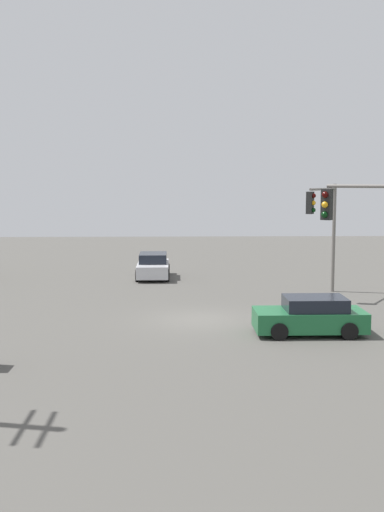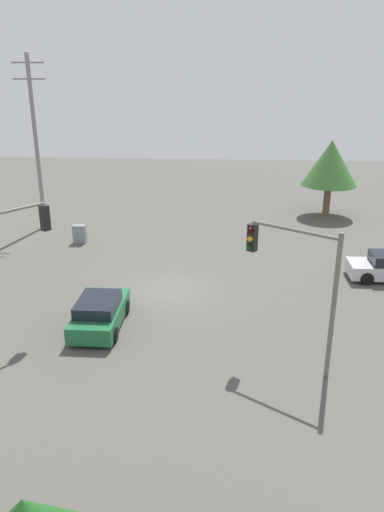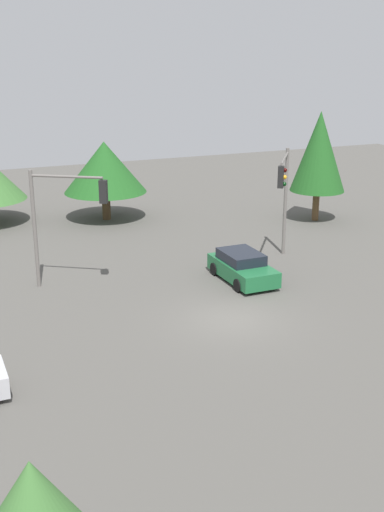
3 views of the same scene
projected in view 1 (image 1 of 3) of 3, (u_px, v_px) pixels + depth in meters
name	position (u px, v px, depth m)	size (l,w,h in m)	color
ground_plane	(200.00, 320.00, 26.79)	(80.00, 80.00, 0.00)	#54514C
sedan_green	(311.00, 316.00, 24.20)	(2.02, 4.14, 1.43)	#1E6638
sedan_silver	(153.00, 266.00, 38.18)	(4.15, 1.95, 1.47)	silver
traffic_signal_cross	(324.00, 219.00, 31.90)	(3.15, 2.19, 5.61)	slate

